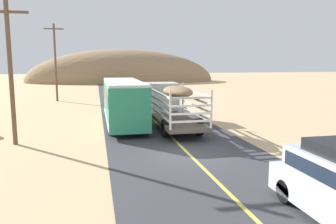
% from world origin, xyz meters
% --- Properties ---
extents(ground_plane, '(240.00, 240.00, 0.00)m').
position_xyz_m(ground_plane, '(0.00, 0.00, 0.00)').
color(ground_plane, tan).
extents(road_surface, '(8.00, 120.00, 0.02)m').
position_xyz_m(road_surface, '(0.00, 0.00, 0.01)').
color(road_surface, '#38383D').
rests_on(road_surface, ground).
extents(road_centre_line, '(0.16, 117.60, 0.00)m').
position_xyz_m(road_centre_line, '(0.00, 0.00, 0.02)').
color(road_centre_line, '#D8CC4C').
rests_on(road_centre_line, road_surface).
extents(livestock_truck, '(2.53, 9.70, 3.02)m').
position_xyz_m(livestock_truck, '(0.71, 8.47, 1.79)').
color(livestock_truck, silver).
rests_on(livestock_truck, road_surface).
extents(bus, '(2.54, 10.00, 3.21)m').
position_xyz_m(bus, '(-2.51, 8.53, 1.75)').
color(bus, '#2D8C66').
rests_on(bus, road_surface).
extents(power_pole_near, '(2.20, 0.24, 7.79)m').
position_xyz_m(power_pole_near, '(-8.93, 4.06, 4.18)').
color(power_pole_near, brown).
rests_on(power_pole_near, ground).
extents(power_pole_mid, '(2.20, 0.24, 8.92)m').
position_xyz_m(power_pole_mid, '(-8.93, 25.30, 4.76)').
color(power_pole_mid, brown).
rests_on(power_pole_mid, ground).
extents(distant_hill, '(43.76, 20.38, 15.05)m').
position_xyz_m(distant_hill, '(1.75, 63.11, 0.00)').
color(distant_hill, '#957553').
rests_on(distant_hill, ground).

